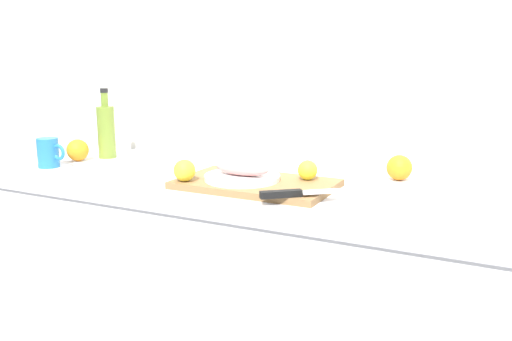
% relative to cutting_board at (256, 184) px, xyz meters
% --- Properties ---
extents(back_wall, '(3.20, 0.05, 2.50)m').
position_rel_cutting_board_xyz_m(back_wall, '(0.05, 0.39, 0.34)').
color(back_wall, white).
rests_on(back_wall, ground_plane).
extents(kitchen_counter, '(2.00, 0.60, 0.90)m').
position_rel_cutting_board_xyz_m(kitchen_counter, '(0.05, 0.07, -0.46)').
color(kitchen_counter, white).
rests_on(kitchen_counter, ground_plane).
extents(cutting_board, '(0.45, 0.27, 0.02)m').
position_rel_cutting_board_xyz_m(cutting_board, '(0.00, 0.00, 0.00)').
color(cutting_board, olive).
rests_on(cutting_board, kitchen_counter).
extents(white_plate, '(0.22, 0.22, 0.01)m').
position_rel_cutting_board_xyz_m(white_plate, '(-0.04, -0.01, 0.02)').
color(white_plate, white).
rests_on(white_plate, cutting_board).
extents(fish_fillet, '(0.17, 0.07, 0.04)m').
position_rel_cutting_board_xyz_m(fish_fillet, '(-0.04, -0.01, 0.04)').
color(fish_fillet, tan).
rests_on(fish_fillet, white_plate).
extents(chef_knife, '(0.24, 0.21, 0.02)m').
position_rel_cutting_board_xyz_m(chef_knife, '(0.18, -0.11, 0.02)').
color(chef_knife, silver).
rests_on(chef_knife, cutting_board).
extents(lemon_0, '(0.06, 0.06, 0.06)m').
position_rel_cutting_board_xyz_m(lemon_0, '(0.13, 0.08, 0.04)').
color(lemon_0, yellow).
rests_on(lemon_0, cutting_board).
extents(lemon_1, '(0.06, 0.06, 0.06)m').
position_rel_cutting_board_xyz_m(lemon_1, '(-0.18, -0.10, 0.04)').
color(lemon_1, yellow).
rests_on(lemon_1, cutting_board).
extents(olive_oil_bottle, '(0.06, 0.06, 0.26)m').
position_rel_cutting_board_xyz_m(olive_oil_bottle, '(-0.70, 0.17, 0.09)').
color(olive_oil_bottle, olive).
rests_on(olive_oil_bottle, kitchen_counter).
extents(coffee_mug_0, '(0.11, 0.07, 0.10)m').
position_rel_cutting_board_xyz_m(coffee_mug_0, '(-0.76, -0.06, 0.04)').
color(coffee_mug_0, '#2672B2').
rests_on(coffee_mug_0, kitchen_counter).
extents(orange_0, '(0.08, 0.08, 0.08)m').
position_rel_cutting_board_xyz_m(orange_0, '(-0.75, 0.07, 0.03)').
color(orange_0, orange).
rests_on(orange_0, kitchen_counter).
extents(orange_1, '(0.08, 0.08, 0.08)m').
position_rel_cutting_board_xyz_m(orange_1, '(0.35, 0.28, 0.03)').
color(orange_1, orange).
rests_on(orange_1, kitchen_counter).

